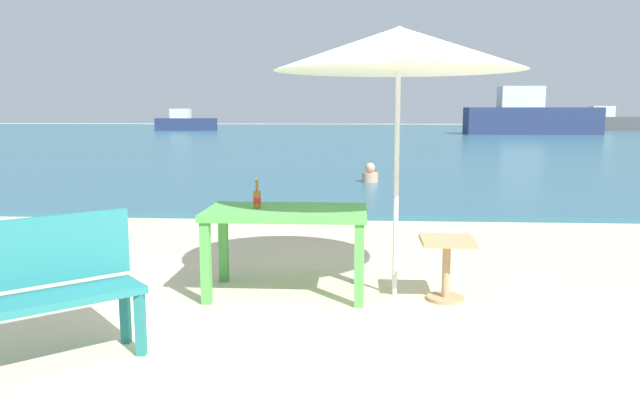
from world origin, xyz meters
name	(u,v)px	position (x,y,z in m)	size (l,w,h in m)	color
ground_plane	(321,356)	(0.00, 0.00, 0.00)	(120.00, 120.00, 0.00)	beige
sea_water	(355,137)	(0.00, 30.00, 0.04)	(120.00, 50.00, 0.08)	#2D6075
picnic_table_green	(286,221)	(-0.39, 1.39, 0.65)	(1.40, 0.80, 0.76)	#4C9E47
beer_bottle_amber	(257,198)	(-0.65, 1.41, 0.85)	(0.07, 0.07, 0.26)	brown
patio_umbrella	(399,49)	(0.56, 1.40, 2.12)	(2.10, 2.10, 2.30)	silver
side_table_wood	(447,260)	(0.99, 1.28, 0.35)	(0.44, 0.44, 0.54)	tan
bench_teal_center	(41,284)	(-1.75, -0.26, 0.54)	(1.14, 1.06, 0.95)	#237275
swimmer_person	(370,175)	(0.48, 9.10, 0.24)	(0.34, 0.34, 0.41)	tan
boat_fishing_trawler	(606,122)	(17.15, 39.79, 0.68)	(4.61, 1.26, 1.67)	#4C4C4C
boat_sailboat	(185,123)	(-11.76, 38.35, 0.62)	(4.10, 1.12, 1.49)	navy
boat_tanker	(530,117)	(10.32, 33.60, 1.09)	(7.70, 2.10, 2.80)	navy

